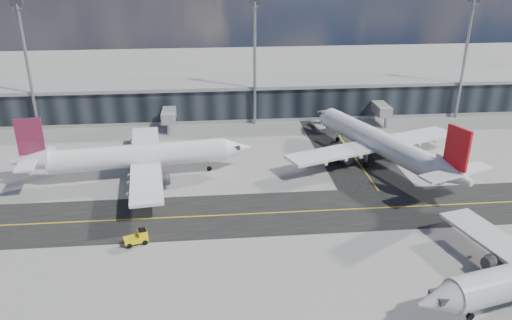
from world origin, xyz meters
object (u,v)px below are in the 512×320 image
object	(u,v)px
airliner_af	(136,156)
baggage_tug	(138,237)
airliner_redtail	(380,143)
service_van	(318,124)

from	to	relation	value
airliner_af	baggage_tug	world-z (taller)	airliner_af
airliner_redtail	baggage_tug	distance (m)	49.66
service_van	airliner_redtail	bearing A→B (deg)	-81.64
airliner_af	service_van	bearing A→B (deg)	115.59
airliner_af	baggage_tug	bearing A→B (deg)	0.60
airliner_redtail	service_van	xyz separation A→B (m)	(-7.26, 22.44, -3.57)
airliner_af	airliner_redtail	size ratio (longest dim) A/B	0.99
airliner_af	service_van	size ratio (longest dim) A/B	7.92
airliner_redtail	baggage_tug	bearing A→B (deg)	-170.76
airliner_redtail	service_van	distance (m)	23.86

